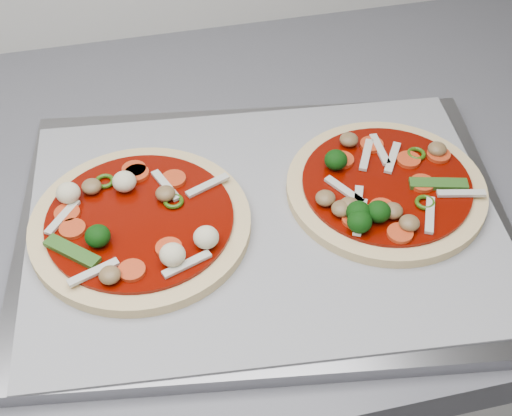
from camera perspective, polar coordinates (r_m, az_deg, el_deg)
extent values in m
cube|color=silver|center=(1.16, 2.47, -14.08)|extent=(3.60, 0.60, 0.86)
cube|color=#57585E|center=(0.80, 3.47, 2.35)|extent=(3.60, 0.60, 0.04)
cube|color=gray|center=(0.71, 0.66, -1.32)|extent=(0.53, 0.42, 0.02)
cube|color=#939397|center=(0.71, 0.67, -0.83)|extent=(0.49, 0.38, 0.00)
cylinder|color=#E8C882|center=(0.70, -9.22, -1.30)|extent=(0.24, 0.24, 0.01)
cylinder|color=#6A0D02|center=(0.69, -9.29, -0.86)|extent=(0.20, 0.20, 0.00)
cylinder|color=#CF4116|center=(0.69, -14.47, -1.63)|extent=(0.03, 0.03, 0.00)
cylinder|color=#CF4116|center=(0.72, -6.61, 2.32)|extent=(0.03, 0.03, 0.00)
ellipsoid|color=brown|center=(0.72, -13.02, 1.69)|extent=(0.03, 0.03, 0.01)
ellipsoid|color=#0C3C0A|center=(0.67, -12.55, -2.20)|extent=(0.03, 0.03, 0.02)
cube|color=beige|center=(0.65, -12.88, -5.04)|extent=(0.05, 0.02, 0.00)
torus|color=#294F0C|center=(0.70, -6.62, 0.54)|extent=(0.02, 0.02, 0.00)
cylinder|color=#CF4116|center=(0.74, -9.73, 3.06)|extent=(0.03, 0.03, 0.00)
cube|color=beige|center=(0.71, -3.90, 1.82)|extent=(0.05, 0.03, 0.00)
ellipsoid|color=beige|center=(0.64, -6.70, -3.73)|extent=(0.03, 0.03, 0.02)
ellipsoid|color=brown|center=(0.64, -11.61, -5.28)|extent=(0.03, 0.03, 0.01)
torus|color=#294F0C|center=(0.73, -12.02, 2.11)|extent=(0.02, 0.02, 0.00)
cylinder|color=#CF4116|center=(0.66, -6.98, -3.21)|extent=(0.03, 0.03, 0.00)
cylinder|color=#CF4116|center=(0.71, -14.87, -0.41)|extent=(0.03, 0.03, 0.00)
ellipsoid|color=beige|center=(0.72, -10.49, 2.09)|extent=(0.03, 0.03, 0.02)
cylinder|color=#CF4116|center=(0.65, -9.91, -4.94)|extent=(0.03, 0.03, 0.00)
cube|color=beige|center=(0.71, -15.22, -0.70)|extent=(0.04, 0.04, 0.00)
ellipsoid|color=beige|center=(0.65, -4.01, -2.35)|extent=(0.03, 0.03, 0.02)
ellipsoid|color=beige|center=(0.72, -14.79, 1.17)|extent=(0.03, 0.03, 0.02)
cylinder|color=#CF4116|center=(0.74, -9.51, 2.75)|extent=(0.03, 0.03, 0.00)
cube|color=beige|center=(0.72, -7.23, 1.81)|extent=(0.02, 0.05, 0.00)
ellipsoid|color=brown|center=(0.70, -7.26, 1.16)|extent=(0.02, 0.02, 0.01)
cube|color=#326420|center=(0.67, -14.51, -3.38)|extent=(0.05, 0.05, 0.00)
cube|color=beige|center=(0.64, -5.55, -4.49)|extent=(0.05, 0.02, 0.00)
cylinder|color=#E8C882|center=(0.74, 10.34, 1.55)|extent=(0.23, 0.23, 0.01)
cylinder|color=#6A0D02|center=(0.73, 10.42, 1.96)|extent=(0.20, 0.20, 0.00)
ellipsoid|color=#0C3C0A|center=(0.73, 6.41, 3.85)|extent=(0.03, 0.03, 0.02)
cube|color=#326420|center=(0.74, 14.40, 1.88)|extent=(0.06, 0.03, 0.00)
cylinder|color=#CF4116|center=(0.70, 10.03, 0.00)|extent=(0.03, 0.03, 0.00)
torus|color=#294F0C|center=(0.77, 12.69, 4.24)|extent=(0.03, 0.03, 0.00)
cube|color=beige|center=(0.73, 16.09, 1.14)|extent=(0.05, 0.02, 0.00)
ellipsoid|color=brown|center=(0.69, 10.88, -0.22)|extent=(0.03, 0.03, 0.01)
cylinder|color=#CF4116|center=(0.76, 12.11, 3.80)|extent=(0.03, 0.03, 0.00)
cube|color=beige|center=(0.70, 8.14, 0.35)|extent=(0.03, 0.05, 0.00)
ellipsoid|color=brown|center=(0.77, 7.44, 5.44)|extent=(0.03, 0.03, 0.01)
cube|color=beige|center=(0.76, 10.87, 3.98)|extent=(0.03, 0.04, 0.00)
cube|color=beige|center=(0.70, 13.73, -0.55)|extent=(0.03, 0.05, 0.00)
cylinder|color=#CF4116|center=(0.77, 14.39, 4.15)|extent=(0.03, 0.03, 0.00)
ellipsoid|color=#0C3C0A|center=(0.68, 8.20, -0.32)|extent=(0.03, 0.03, 0.02)
ellipsoid|color=brown|center=(0.69, 6.85, -0.06)|extent=(0.03, 0.03, 0.01)
cylinder|color=#CF4116|center=(0.68, 11.45, -1.99)|extent=(0.03, 0.03, 0.00)
cylinder|color=#CF4116|center=(0.69, 8.46, -0.41)|extent=(0.03, 0.03, 0.00)
cylinder|color=#CF4116|center=(0.75, 6.90, 3.85)|extent=(0.03, 0.03, 0.00)
ellipsoid|color=#0C3C0A|center=(0.69, 9.77, -0.29)|extent=(0.03, 0.03, 0.02)
ellipsoid|color=brown|center=(0.69, 7.47, 0.21)|extent=(0.03, 0.03, 0.01)
cube|color=beige|center=(0.71, 7.08, 1.43)|extent=(0.03, 0.05, 0.00)
ellipsoid|color=brown|center=(0.77, 14.30, 4.59)|extent=(0.02, 0.02, 0.01)
ellipsoid|color=brown|center=(0.70, 5.57, 0.79)|extent=(0.02, 0.02, 0.01)
cube|color=beige|center=(0.76, 9.88, 4.64)|extent=(0.01, 0.05, 0.00)
cylinder|color=#CF4116|center=(0.69, 7.89, -0.89)|extent=(0.03, 0.03, 0.00)
torus|color=#294F0C|center=(0.71, 13.37, 0.44)|extent=(0.03, 0.03, 0.00)
cylinder|color=#CF4116|center=(0.77, 9.24, 5.03)|extent=(0.03, 0.03, 0.00)
cylinder|color=#CF4116|center=(0.73, 13.16, 1.93)|extent=(0.03, 0.03, 0.00)
cube|color=beige|center=(0.76, 8.81, 4.23)|extent=(0.03, 0.05, 0.00)
ellipsoid|color=brown|center=(0.69, 12.16, -1.19)|extent=(0.03, 0.03, 0.01)
cube|color=beige|center=(0.69, 8.33, -0.72)|extent=(0.03, 0.05, 0.00)
ellipsoid|color=#0C3C0A|center=(0.67, 8.29, -1.10)|extent=(0.03, 0.03, 0.02)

